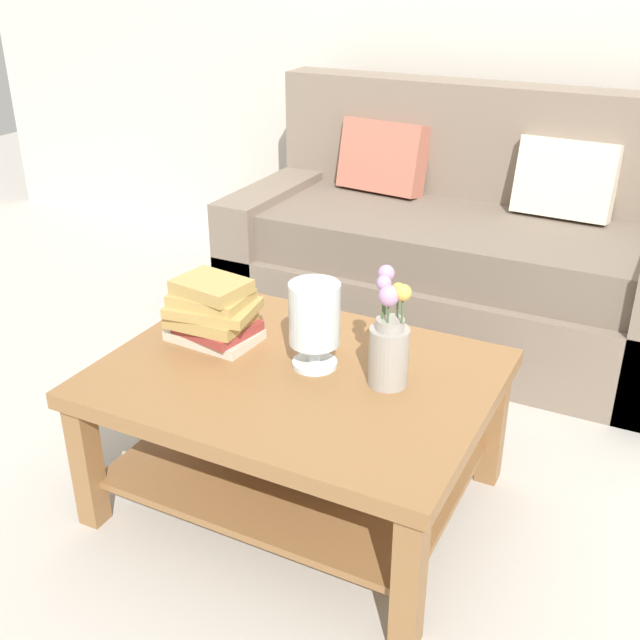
# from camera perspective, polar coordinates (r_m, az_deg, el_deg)

# --- Properties ---
(ground_plane) EXTENTS (10.00, 10.00, 0.00)m
(ground_plane) POSITION_cam_1_polar(r_m,az_deg,el_deg) (2.80, 2.00, -8.59)
(ground_plane) COLOR #B7B2A8
(back_wall) EXTENTS (6.40, 0.12, 2.70)m
(back_wall) POSITION_cam_1_polar(r_m,az_deg,el_deg) (3.87, 13.58, 21.83)
(back_wall) COLOR beige
(back_wall) RESTS_ON ground
(couch) EXTENTS (1.94, 0.90, 1.06)m
(couch) POSITION_cam_1_polar(r_m,az_deg,el_deg) (3.45, 10.30, 4.83)
(couch) COLOR #7A6B5B
(couch) RESTS_ON ground
(coffee_table) EXTENTS (1.13, 0.86, 0.47)m
(coffee_table) POSITION_cam_1_polar(r_m,az_deg,el_deg) (2.32, -1.68, -6.60)
(coffee_table) COLOR olive
(coffee_table) RESTS_ON ground
(book_stack_main) EXTENTS (0.30, 0.24, 0.21)m
(book_stack_main) POSITION_cam_1_polar(r_m,az_deg,el_deg) (2.40, -7.98, 0.56)
(book_stack_main) COLOR beige
(book_stack_main) RESTS_ON coffee_table
(glass_hurricane_vase) EXTENTS (0.15, 0.15, 0.26)m
(glass_hurricane_vase) POSITION_cam_1_polar(r_m,az_deg,el_deg) (2.20, -0.40, 0.16)
(glass_hurricane_vase) COLOR silver
(glass_hurricane_vase) RESTS_ON coffee_table
(flower_pitcher) EXTENTS (0.12, 0.11, 0.35)m
(flower_pitcher) POSITION_cam_1_polar(r_m,az_deg,el_deg) (2.13, 5.19, -1.67)
(flower_pitcher) COLOR #9E998E
(flower_pitcher) RESTS_ON coffee_table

